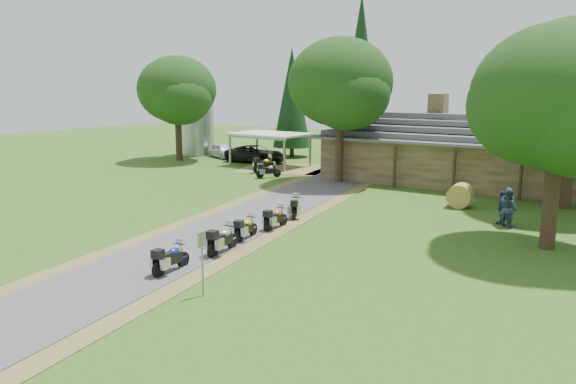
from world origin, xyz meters
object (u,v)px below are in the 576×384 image
Objects in this scene: motorcycle_row_a at (171,257)px; motorcycle_row_c at (246,227)px; carport at (270,149)px; lodge at (474,149)px; car_white_sedan at (223,149)px; motorcycle_row_d at (276,217)px; motorcycle_row_b at (223,238)px; car_dark_suv at (256,150)px; motorcycle_carport_a at (265,164)px; motorcycle_row_e at (295,206)px; motorcycle_carport_b at (269,170)px; silo at (198,122)px; hay_bale at (460,196)px.

motorcycle_row_c is at bearing 1.06° from motorcycle_row_a.
carport is at bearing 24.48° from motorcycle_row_c.
motorcycle_row_c is (12.25, -19.80, -0.83)m from carport.
lodge is 16.96m from carport.
motorcycle_row_d is (19.09, -19.48, -0.27)m from car_white_sedan.
motorcycle_row_b is at bearing -100.65° from lodge.
car_dark_suv reaches higher than motorcycle_row_a.
motorcycle_row_a is 24.42m from motorcycle_carport_a.
motorcycle_row_a reaches higher than motorcycle_row_e.
lodge is 25.88m from motorcycle_row_a.
car_white_sedan is at bearing 33.31° from motorcycle_row_b.
motorcycle_carport_a is at bearing -58.94° from carport.
motorcycle_row_e is at bearing -103.95° from motorcycle_carport_b.
motorcycle_carport_a is at bearing -166.59° from lodge.
motorcycle_row_b reaches higher than motorcycle_row_e.
motorcycle_carport_b is at bearing -100.71° from car_white_sedan.
motorcycle_carport_a is at bearing 76.04° from motorcycle_carport_b.
lodge reaches higher than motorcycle_row_e.
motorcycle_row_e is at bearing 1.21° from motorcycle_row_b.
motorcycle_row_a is at bearing 172.79° from motorcycle_row_b.
motorcycle_carport_a is at bearing -25.70° from silo.
motorcycle_row_d is 0.85× the size of motorcycle_carport_a.
motorcycle_row_c is (14.47, -20.78, -0.59)m from car_dark_suv.
motorcycle_row_a is 21.69m from motorcycle_carport_b.
carport is 1.07× the size of car_dark_suv.
motorcycle_row_a reaches higher than motorcycle_carport_b.
carport reaches higher than motorcycle_row_e.
motorcycle_row_a is 1.01× the size of motorcycle_row_e.
carport reaches higher than motorcycle_row_a.
motorcycle_row_c is (-0.44, 2.20, -0.06)m from motorcycle_row_b.
motorcycle_row_e is at bearing -107.76° from car_white_sedan.
lodge is 22.99m from motorcycle_row_b.
motorcycle_row_d is at bearing -0.71° from motorcycle_row_a.
hay_bale is (28.90, -10.55, -2.53)m from silo.
carport is 20.07m from hay_bale.
motorcycle_row_a is at bearing 157.83° from motorcycle_row_e.
carport is 3.89× the size of motorcycle_row_c.
motorcycle_row_d is (12.31, -17.51, -0.83)m from carport.
carport is 1.27× the size of car_white_sedan.
car_white_sedan is 3.07× the size of motorcycle_row_c.
silo reaches higher than carport.
motorcycle_row_e reaches higher than motorcycle_row_c.
motorcycle_carport_b is (-8.35, 9.67, 0.01)m from motorcycle_row_e.
lodge is at bearing -69.00° from car_white_sedan.
motorcycle_row_b is 21.88m from motorcycle_carport_a.
motorcycle_row_b is 1.07× the size of motorcycle_carport_b.
car_white_sedan is 3.00× the size of motorcycle_row_e.
carport is 3.76× the size of motorcycle_row_a.
motorcycle_row_a is at bearing -59.62° from carport.
motorcycle_row_a is 10.03m from motorcycle_row_e.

